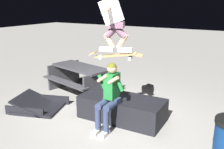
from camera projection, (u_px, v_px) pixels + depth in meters
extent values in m
plane|color=gray|center=(116.00, 121.00, 5.45)|extent=(40.00, 40.00, 0.00)
cube|color=black|center=(122.00, 108.00, 5.50)|extent=(1.83, 0.88, 0.49)
cube|color=#2D3856|center=(112.00, 100.00, 5.13)|extent=(0.32, 0.20, 0.12)
cube|color=#1E7233|center=(112.00, 86.00, 5.04)|extent=(0.21, 0.35, 0.50)
sphere|color=tan|center=(112.00, 69.00, 4.95)|extent=(0.20, 0.20, 0.20)
sphere|color=#595A19|center=(112.00, 68.00, 4.94)|extent=(0.19, 0.19, 0.19)
cylinder|color=#1E7233|center=(120.00, 84.00, 4.88)|extent=(0.19, 0.09, 0.29)
cylinder|color=tan|center=(113.00, 80.00, 4.80)|extent=(0.24, 0.08, 0.19)
cylinder|color=#1E7233|center=(102.00, 81.00, 5.06)|extent=(0.19, 0.09, 0.29)
cylinder|color=tan|center=(103.00, 78.00, 4.92)|extent=(0.24, 0.08, 0.19)
cylinder|color=#2D3856|center=(111.00, 105.00, 4.92)|extent=(0.15, 0.40, 0.14)
cylinder|color=#2D3856|center=(106.00, 122.00, 4.83)|extent=(0.11, 0.11, 0.45)
cube|color=white|center=(105.00, 134.00, 4.85)|extent=(0.11, 0.26, 0.08)
cylinder|color=#2D3856|center=(103.00, 104.00, 5.01)|extent=(0.15, 0.40, 0.14)
cylinder|color=#2D3856|center=(98.00, 120.00, 4.91)|extent=(0.11, 0.11, 0.45)
cube|color=white|center=(97.00, 132.00, 4.93)|extent=(0.11, 0.26, 0.08)
cube|color=#AD8451|center=(116.00, 55.00, 4.82)|extent=(0.82, 0.43, 0.11)
cube|color=#AD8451|center=(93.00, 53.00, 4.91)|extent=(0.17, 0.23, 0.07)
cube|color=#AD8451|center=(139.00, 55.00, 4.72)|extent=(0.18, 0.23, 0.04)
cube|color=#99999E|center=(101.00, 56.00, 4.89)|extent=(0.11, 0.17, 0.04)
cylinder|color=white|center=(100.00, 58.00, 4.81)|extent=(0.06, 0.05, 0.05)
cylinder|color=white|center=(103.00, 56.00, 4.98)|extent=(0.06, 0.05, 0.05)
cube|color=#99999E|center=(130.00, 57.00, 4.77)|extent=(0.11, 0.17, 0.04)
cylinder|color=white|center=(129.00, 59.00, 4.69)|extent=(0.06, 0.05, 0.05)
cylinder|color=white|center=(131.00, 57.00, 4.86)|extent=(0.06, 0.05, 0.05)
cube|color=white|center=(106.00, 49.00, 4.83)|extent=(0.28, 0.17, 0.08)
cube|color=white|center=(125.00, 50.00, 4.76)|extent=(0.28, 0.17, 0.08)
cylinder|color=tan|center=(109.00, 41.00, 4.78)|extent=(0.26, 0.17, 0.31)
cylinder|color=#6F4F61|center=(113.00, 30.00, 4.71)|extent=(0.36, 0.23, 0.33)
cylinder|color=tan|center=(122.00, 41.00, 4.72)|extent=(0.26, 0.17, 0.31)
cylinder|color=#6F4F61|center=(119.00, 30.00, 4.68)|extent=(0.36, 0.23, 0.33)
cube|color=#6F4F61|center=(116.00, 25.00, 4.67)|extent=(0.35, 0.28, 0.12)
cube|color=white|center=(112.00, 11.00, 4.62)|extent=(0.50, 0.35, 0.52)
cylinder|color=tan|center=(108.00, 8.00, 4.40)|extent=(0.21, 0.45, 0.19)
cylinder|color=tan|center=(113.00, 7.00, 4.81)|extent=(0.21, 0.45, 0.19)
cube|color=black|center=(39.00, 108.00, 6.06)|extent=(1.26, 1.19, 0.06)
cube|color=black|center=(39.00, 105.00, 6.04)|extent=(1.23, 1.18, 0.43)
cube|color=black|center=(24.00, 111.00, 5.68)|extent=(0.89, 0.33, 0.21)
cube|color=black|center=(52.00, 99.00, 6.40)|extent=(0.89, 0.33, 0.21)
cube|color=#38383D|center=(80.00, 67.00, 7.02)|extent=(1.81, 1.07, 0.06)
cube|color=#38383D|center=(65.00, 82.00, 6.72)|extent=(1.71, 0.62, 0.04)
cube|color=#38383D|center=(95.00, 74.00, 7.49)|extent=(1.71, 0.62, 0.04)
cube|color=#38383D|center=(64.00, 75.00, 7.63)|extent=(0.31, 1.09, 0.72)
cube|color=#38383D|center=(100.00, 86.00, 6.61)|extent=(0.31, 1.09, 0.72)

